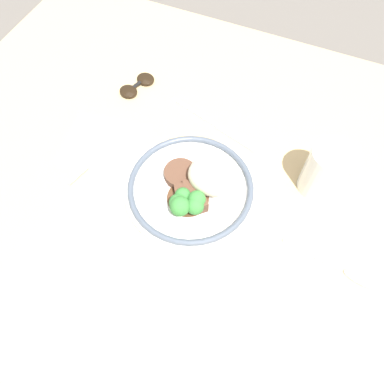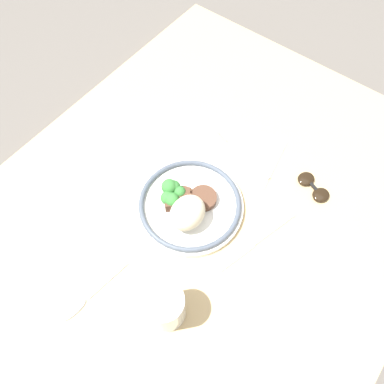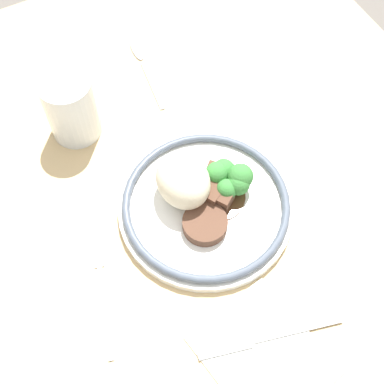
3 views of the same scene
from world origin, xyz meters
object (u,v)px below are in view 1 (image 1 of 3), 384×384
Objects in this scene: juice_glass at (324,173)px; fork at (110,146)px; knife at (215,125)px; spoon at (347,273)px; sunglasses at (137,85)px; plate at (194,187)px.

fork is (-0.42, -0.08, -0.04)m from juice_glass.
juice_glass is at bearing 1.51° from knife.
spoon is 1.69× the size of sunglasses.
knife is at bearing 165.56° from juice_glass.
fork is (-0.20, 0.03, -0.02)m from plate.
knife is 1.28× the size of spoon.
juice_glass is at bearing 128.37° from spoon.
spoon is 0.59m from sunglasses.
knife is at bearing -37.56° from fork.
plate reaches higher than spoon.
fork is 0.18m from sunglasses.
sunglasses is (-0.03, 0.17, 0.00)m from fork.
juice_glass is 1.09× the size of sunglasses.
knife is (0.18, 0.14, -0.00)m from fork.
fork is 0.51m from spoon.
fork is at bearing 170.74° from plate.
fork reaches higher than knife.
plate is at bearing -152.36° from juice_glass.
juice_glass is 0.64× the size of spoon.
plate is at bearing -84.98° from fork.
spoon is at bearing -16.88° from knife.
knife is 0.21m from sunglasses.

